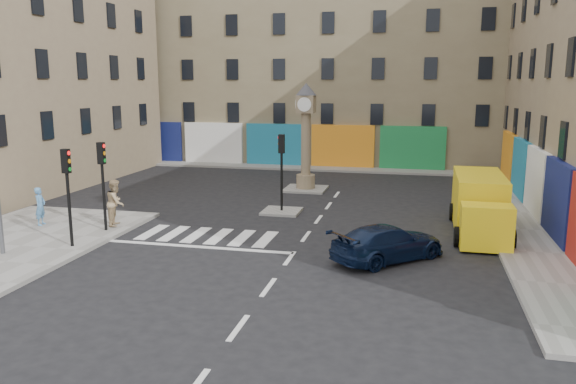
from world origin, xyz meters
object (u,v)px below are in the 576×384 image
(traffic_light_island, at_px, (282,160))
(navy_sedan, at_px, (388,243))
(yellow_van, at_px, (480,205))
(traffic_light_left_near, at_px, (67,182))
(traffic_light_left_far, at_px, (102,172))
(clock_pillar, at_px, (306,130))
(pedestrian_tan, at_px, (116,202))
(pedestrian_blue, at_px, (40,206))

(traffic_light_island, distance_m, navy_sedan, 8.62)
(traffic_light_island, relative_size, yellow_van, 0.57)
(traffic_light_left_near, distance_m, traffic_light_left_far, 2.40)
(traffic_light_island, relative_size, clock_pillar, 0.61)
(traffic_light_island, bearing_deg, navy_sedan, -49.53)
(traffic_light_left_far, bearing_deg, traffic_light_island, 40.60)
(traffic_light_left_near, distance_m, traffic_light_island, 10.03)
(clock_pillar, bearing_deg, traffic_light_left_far, -118.94)
(traffic_light_left_near, xyz_separation_m, navy_sedan, (11.75, 1.41, -1.98))
(traffic_light_left_near, distance_m, navy_sedan, 12.00)
(clock_pillar, relative_size, pedestrian_tan, 3.03)
(traffic_light_left_near, xyz_separation_m, pedestrian_tan, (0.03, 3.24, -1.46))
(traffic_light_left_far, bearing_deg, pedestrian_tan, 87.87)
(traffic_light_left_far, height_order, navy_sedan, traffic_light_left_far)
(traffic_light_left_near, xyz_separation_m, pedestrian_blue, (-3.20, 2.56, -1.64))
(clock_pillar, distance_m, pedestrian_blue, 14.94)
(pedestrian_blue, bearing_deg, clock_pillar, -49.04)
(clock_pillar, xyz_separation_m, navy_sedan, (5.45, -12.38, -2.91))
(navy_sedan, distance_m, yellow_van, 6.01)
(clock_pillar, height_order, pedestrian_tan, clock_pillar)
(traffic_light_island, relative_size, navy_sedan, 0.84)
(traffic_light_left_far, distance_m, navy_sedan, 11.96)
(traffic_light_left_near, relative_size, clock_pillar, 0.61)
(traffic_light_island, bearing_deg, yellow_van, -9.89)
(traffic_light_left_far, relative_size, pedestrian_blue, 2.23)
(traffic_light_island, height_order, navy_sedan, traffic_light_island)
(traffic_light_left_far, xyz_separation_m, yellow_van, (15.30, 3.83, -1.44))
(yellow_van, bearing_deg, navy_sedan, -125.75)
(traffic_light_left_far, height_order, clock_pillar, clock_pillar)
(traffic_light_left_far, bearing_deg, clock_pillar, 61.06)
(yellow_van, relative_size, pedestrian_tan, 3.25)
(navy_sedan, relative_size, yellow_van, 0.68)
(traffic_light_island, xyz_separation_m, pedestrian_tan, (-6.27, -4.56, -1.43))
(traffic_light_left_near, bearing_deg, yellow_van, 22.16)
(pedestrian_blue, height_order, pedestrian_tan, pedestrian_tan)
(traffic_light_island, height_order, clock_pillar, clock_pillar)
(clock_pillar, bearing_deg, yellow_van, -40.05)
(yellow_van, bearing_deg, traffic_light_island, 170.72)
(traffic_light_left_near, xyz_separation_m, clock_pillar, (6.30, 13.80, 0.93))
(traffic_light_left_near, bearing_deg, navy_sedan, 6.85)
(traffic_light_left_near, distance_m, pedestrian_blue, 4.41)
(pedestrian_tan, bearing_deg, navy_sedan, -114.07)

